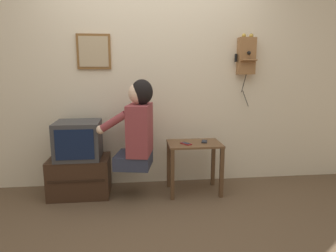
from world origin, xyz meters
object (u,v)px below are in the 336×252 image
at_px(wall_phone_antique, 246,56).
at_px(person, 137,126).
at_px(framed_picture, 94,52).
at_px(television, 78,140).
at_px(cell_phone_held, 186,144).
at_px(cell_phone_spare, 204,141).

bearing_deg(wall_phone_antique, person, -164.07).
bearing_deg(framed_picture, wall_phone_antique, -1.44).
height_order(television, framed_picture, framed_picture).
height_order(wall_phone_antique, framed_picture, wall_phone_antique).
xyz_separation_m(wall_phone_antique, framed_picture, (-1.73, 0.04, 0.04)).
distance_m(person, cell_phone_held, 0.55).
bearing_deg(framed_picture, television, -119.54).
distance_m(television, cell_phone_spare, 1.36).
bearing_deg(wall_phone_antique, cell_phone_held, -155.15).
xyz_separation_m(television, wall_phone_antique, (1.89, 0.25, 0.89)).
height_order(framed_picture, cell_phone_held, framed_picture).
height_order(person, television, person).
relative_size(person, cell_phone_held, 6.71).
height_order(person, cell_phone_spare, person).
bearing_deg(cell_phone_spare, cell_phone_held, -146.62).
relative_size(television, wall_phone_antique, 0.56).
relative_size(television, cell_phone_spare, 3.41).
bearing_deg(framed_picture, person, -41.38).
xyz_separation_m(framed_picture, cell_phone_spare, (1.19, -0.32, -0.97)).
distance_m(television, framed_picture, 0.99).
bearing_deg(wall_phone_antique, television, -172.54).
relative_size(person, wall_phone_antique, 1.10).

